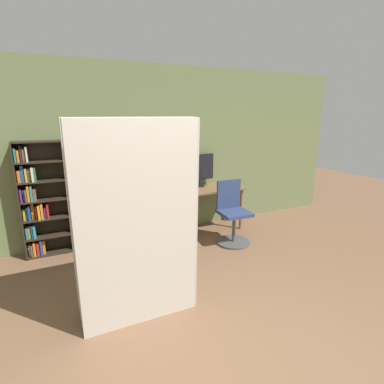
% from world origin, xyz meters
% --- Properties ---
extents(wall_back, '(8.00, 0.06, 2.70)m').
position_xyz_m(wall_back, '(0.00, 3.33, 1.35)').
color(wall_back, '#6B7A4C').
rests_on(wall_back, ground).
extents(desk, '(1.26, 0.58, 0.74)m').
position_xyz_m(desk, '(1.15, 3.01, 0.63)').
color(desk, brown).
rests_on(desk, ground).
extents(monitor, '(0.53, 0.18, 0.55)m').
position_xyz_m(monitor, '(1.12, 3.19, 1.05)').
color(monitor, black).
rests_on(monitor, desk).
extents(office_chair, '(0.52, 0.52, 0.97)m').
position_xyz_m(office_chair, '(1.28, 2.37, 0.40)').
color(office_chair, '#4C4C51').
rests_on(office_chair, ground).
extents(bookshelf, '(0.67, 0.27, 1.61)m').
position_xyz_m(bookshelf, '(-1.34, 3.19, 0.79)').
color(bookshelf, '#2D2319').
rests_on(bookshelf, ground).
extents(mattress_near, '(1.11, 0.24, 1.93)m').
position_xyz_m(mattress_near, '(-0.51, 1.20, 0.97)').
color(mattress_near, beige).
rests_on(mattress_near, ground).
extents(mattress_far, '(1.11, 0.21, 1.93)m').
position_xyz_m(mattress_far, '(-0.51, 1.50, 0.96)').
color(mattress_far, beige).
rests_on(mattress_far, ground).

